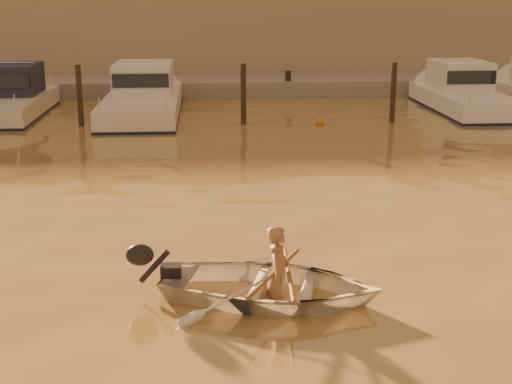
{
  "coord_description": "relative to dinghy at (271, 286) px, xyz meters",
  "views": [
    {
      "loc": [
        -1.47,
        -9.51,
        4.23
      ],
      "look_at": [
        -0.58,
        2.81,
        0.75
      ],
      "focal_mm": 50.0,
      "sensor_mm": 36.0,
      "label": 1
    }
  ],
  "objects": [
    {
      "name": "dinghy",
      "position": [
        0.0,
        0.0,
        0.0
      ],
      "size": [
        3.6,
        2.97,
        0.65
      ],
      "primitive_type": "imported",
      "rotation": [
        0.0,
        0.0,
        1.31
      ],
      "color": "silver",
      "rests_on": "ground_plane"
    },
    {
      "name": "fender_e",
      "position": [
        8.14,
        13.53,
        -0.1
      ],
      "size": [
        0.3,
        0.3,
        0.3
      ],
      "primitive_type": "sphere",
      "color": "white",
      "rests_on": "ground_plane"
    },
    {
      "name": "piling_3",
      "position": [
        5.38,
        13.99,
        0.7
      ],
      "size": [
        0.18,
        0.18,
        2.2
      ],
      "primitive_type": "cylinder",
      "color": "#2D2319",
      "rests_on": "ground_plane"
    },
    {
      "name": "person",
      "position": [
        0.1,
        -0.03,
        0.2
      ],
      "size": [
        0.46,
        0.58,
        1.4
      ],
      "primitive_type": "imported",
      "rotation": [
        0.0,
        0.0,
        1.31
      ],
      "color": "#96694B",
      "rests_on": "dinghy"
    },
    {
      "name": "quay",
      "position": [
        0.58,
        21.69,
        -0.05
      ],
      "size": [
        52.0,
        4.0,
        1.0
      ],
      "primitive_type": "cube",
      "color": "gray",
      "rests_on": "ground_plane"
    },
    {
      "name": "fender_c",
      "position": [
        -1.97,
        12.86,
        -0.1
      ],
      "size": [
        0.3,
        0.3,
        0.3
      ],
      "primitive_type": "sphere",
      "color": "white",
      "rests_on": "ground_plane"
    },
    {
      "name": "waterfront_building",
      "position": [
        0.58,
        27.19,
        2.2
      ],
      "size": [
        46.0,
        7.0,
        4.8
      ],
      "primitive_type": "cube",
      "color": "#9E8466",
      "rests_on": "quay"
    },
    {
      "name": "moored_boat_2",
      "position": [
        -3.08,
        16.19,
        0.42
      ],
      "size": [
        2.55,
        8.44,
        1.75
      ],
      "primitive_type": null,
      "color": "silver",
      "rests_on": "ground_plane"
    },
    {
      "name": "fender_b",
      "position": [
        -7.14,
        13.78,
        -0.1
      ],
      "size": [
        0.3,
        0.3,
        0.3
      ],
      "primitive_type": "sphere",
      "color": "#C44017",
      "rests_on": "ground_plane"
    },
    {
      "name": "piling_2",
      "position": [
        0.38,
        13.99,
        0.7
      ],
      "size": [
        0.18,
        0.18,
        2.2
      ],
      "primitive_type": "cylinder",
      "color": "#2D2319",
      "rests_on": "ground_plane"
    },
    {
      "name": "moored_boat_1",
      "position": [
        -7.73,
        16.19,
        0.42
      ],
      "size": [
        2.27,
        6.73,
        1.75
      ],
      "primitive_type": null,
      "color": "beige",
      "rests_on": "ground_plane"
    },
    {
      "name": "oar_port",
      "position": [
        0.24,
        -0.07,
        0.22
      ],
      "size": [
        0.18,
        2.1,
        0.13
      ],
      "primitive_type": "cylinder",
      "rotation": [
        1.54,
        0.0,
        -0.06
      ],
      "color": "brown",
      "rests_on": "dinghy"
    },
    {
      "name": "outboard_motor",
      "position": [
        -1.45,
        0.39,
        0.08
      ],
      "size": [
        0.97,
        0.62,
        0.7
      ],
      "primitive_type": null,
      "rotation": [
        0.0,
        0.0,
        -0.27
      ],
      "color": "black",
      "rests_on": "dinghy"
    },
    {
      "name": "ground_plane",
      "position": [
        0.58,
        0.19,
        -0.2
      ],
      "size": [
        160.0,
        160.0,
        0.0
      ],
      "primitive_type": "plane",
      "color": "olive",
      "rests_on": "ground"
    },
    {
      "name": "piling_1",
      "position": [
        -4.92,
        13.99,
        0.7
      ],
      "size": [
        0.18,
        0.18,
        2.2
      ],
      "primitive_type": "cylinder",
      "color": "#2D2319",
      "rests_on": "ground_plane"
    },
    {
      "name": "oar_starboard",
      "position": [
        0.05,
        -0.01,
        0.22
      ],
      "size": [
        0.95,
        1.93,
        0.13
      ],
      "primitive_type": "cylinder",
      "rotation": [
        1.54,
        0.0,
        -0.44
      ],
      "color": "brown",
      "rests_on": "dinghy"
    },
    {
      "name": "moored_boat_4",
      "position": [
        8.63,
        16.19,
        0.42
      ],
      "size": [
        2.32,
        7.13,
        1.75
      ],
      "primitive_type": null,
      "color": "white",
      "rests_on": "ground_plane"
    },
    {
      "name": "fender_d",
      "position": [
        2.87,
        13.6,
        -0.1
      ],
      "size": [
        0.3,
        0.3,
        0.3
      ],
      "primitive_type": "sphere",
      "color": "#C66B17",
      "rests_on": "ground_plane"
    }
  ]
}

